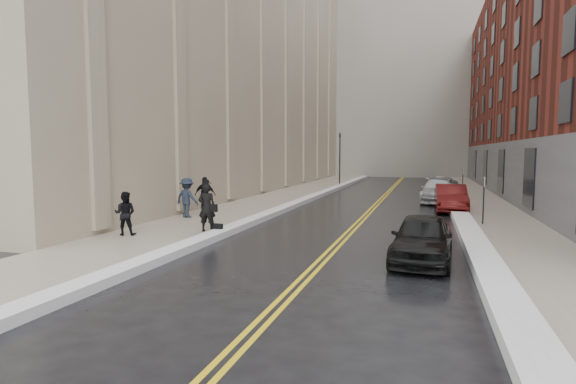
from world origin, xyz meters
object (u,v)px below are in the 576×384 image
Objects in this scene: car_black at (422,238)px; pedestrian_b at (187,198)px; car_silver_far at (443,186)px; pedestrian_c at (205,195)px; pedestrian_main at (207,207)px; car_silver_near at (438,191)px; pedestrian_a at (125,213)px; car_maroon at (451,198)px.

pedestrian_b reaches higher than car_black.
pedestrian_c reaches higher than car_silver_far.
pedestrian_main reaches higher than pedestrian_b.
car_silver_far is 2.53× the size of pedestrian_c.
car_black is 0.89× the size of car_silver_far.
pedestrian_c is at bearing 150.62° from car_black.
car_silver_near is 2.75× the size of pedestrian_main.
pedestrian_b reaches higher than pedestrian_a.
car_black is 10.84m from pedestrian_a.
pedestrian_main is (-9.61, -21.63, 0.45)m from car_silver_far.
car_black is 17.28m from car_silver_near.
pedestrian_a is 4.85m from pedestrian_b.
pedestrian_a is 6.63m from pedestrian_c.
car_black is 2.21× the size of pedestrian_b.
car_maroon is at bearing -141.52° from pedestrian_main.
car_black is 13.02m from pedestrian_c.
car_silver_near is 6.44m from car_silver_far.
pedestrian_a is at bearing -122.49° from car_silver_near.
pedestrian_main reaches higher than pedestrian_c.
pedestrian_b is at bearing -132.31° from car_silver_near.
car_silver_near is at bearing -151.51° from pedestrian_c.
car_silver_near is 16.81m from pedestrian_b.
pedestrian_main is 4.25m from pedestrian_b.
car_silver_near is 15.56m from pedestrian_c.
car_black is at bearing -97.65° from car_maroon.
pedestrian_a reaches higher than car_black.
pedestrian_a reaches higher than car_maroon.
car_maroon is 11.14m from car_silver_far.
pedestrian_main is at bearing 169.58° from car_black.
car_silver_near reaches higher than car_maroon.
car_black is at bearing -89.42° from car_silver_far.
pedestrian_a reaches higher than car_silver_near.
pedestrian_main reaches higher than car_maroon.
car_silver_near is at bearing 90.79° from car_black.
pedestrian_b is (-0.13, 4.85, 0.12)m from pedestrian_a.
car_silver_far is 2.48× the size of pedestrian_b.
pedestrian_a is at bearing 78.34° from pedestrian_c.
pedestrian_b reaches higher than pedestrian_c.
pedestrian_b is 1.02× the size of pedestrian_c.
pedestrian_a is 0.89× the size of pedestrian_c.
car_maroon is 2.76× the size of pedestrian_a.
pedestrian_c is (-0.09, 6.63, 0.11)m from pedestrian_a.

